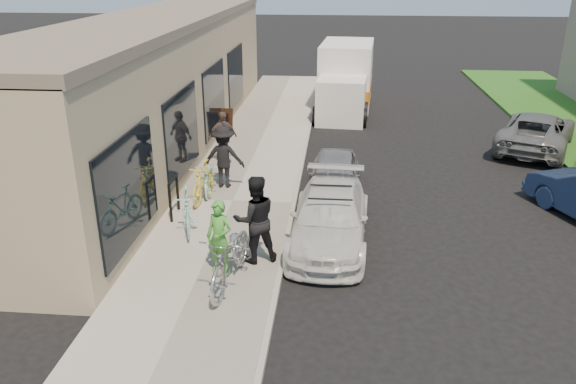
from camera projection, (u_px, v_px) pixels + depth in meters
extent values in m
plane|color=black|center=(304.00, 268.00, 11.38)|extent=(120.00, 120.00, 0.00)
cube|color=#A59E94|center=(233.00, 203.00, 14.28)|extent=(3.00, 34.00, 0.15)
cube|color=#99958C|center=(294.00, 206.00, 14.15)|extent=(0.12, 34.00, 0.13)
cube|color=tan|center=(161.00, 86.00, 18.43)|extent=(3.50, 20.00, 4.00)
cube|color=#716655|center=(155.00, 19.00, 17.64)|extent=(3.60, 20.00, 0.25)
cube|color=black|center=(129.00, 190.00, 11.06)|extent=(0.06, 3.00, 2.20)
cube|color=black|center=(182.00, 133.00, 14.75)|extent=(0.06, 3.00, 2.20)
cube|color=black|center=(214.00, 99.00, 18.44)|extent=(0.06, 3.00, 2.20)
cube|color=black|center=(236.00, 76.00, 22.12)|extent=(0.06, 3.00, 2.20)
cylinder|color=black|center=(170.00, 204.00, 12.91)|extent=(0.07, 0.07, 0.92)
cylinder|color=black|center=(178.00, 194.00, 13.47)|extent=(0.07, 0.07, 0.92)
cylinder|color=black|center=(173.00, 180.00, 13.01)|extent=(0.07, 0.61, 0.07)
cube|color=black|center=(222.00, 125.00, 19.18)|extent=(0.58, 0.26, 0.93)
cube|color=black|center=(225.00, 122.00, 19.49)|extent=(0.58, 0.26, 0.93)
cube|color=black|center=(222.00, 123.00, 19.13)|extent=(0.46, 0.17, 0.67)
imported|color=silver|center=(330.00, 217.00, 12.26)|extent=(1.85, 4.12, 1.17)
cylinder|color=black|center=(330.00, 200.00, 11.63)|extent=(0.93, 0.04, 0.04)
cylinder|color=black|center=(331.00, 186.00, 12.35)|extent=(0.93, 0.04, 0.04)
imported|color=gray|center=(335.00, 176.00, 14.75)|extent=(1.43, 3.34, 1.12)
cube|color=white|center=(341.00, 101.00, 21.42)|extent=(1.93, 1.93, 1.71)
cube|color=black|center=(341.00, 92.00, 21.28)|extent=(1.66, 0.18, 0.81)
cube|color=white|center=(346.00, 74.00, 23.68)|extent=(2.34, 3.92, 2.61)
cube|color=#CB660B|center=(346.00, 88.00, 23.90)|extent=(2.36, 3.94, 0.49)
cylinder|color=black|center=(316.00, 116.00, 21.33)|extent=(0.28, 0.73, 0.72)
cylinder|color=black|center=(364.00, 118.00, 21.06)|extent=(0.28, 0.73, 0.72)
cylinder|color=black|center=(319.00, 109.00, 22.23)|extent=(0.28, 0.73, 0.72)
cylinder|color=black|center=(365.00, 111.00, 21.96)|extent=(0.28, 0.73, 0.72)
cylinder|color=black|center=(327.00, 91.00, 25.36)|extent=(0.28, 0.73, 0.72)
cylinder|color=black|center=(368.00, 93.00, 25.08)|extent=(0.28, 0.73, 0.72)
imported|color=slate|center=(537.00, 131.00, 18.39)|extent=(3.73, 4.92, 1.24)
imported|color=#ADADAF|center=(231.00, 256.00, 10.37)|extent=(1.01, 2.23, 1.13)
imported|color=green|center=(219.00, 237.00, 10.69)|extent=(0.63, 0.53, 1.49)
imported|color=black|center=(255.00, 219.00, 11.07)|extent=(1.07, 0.96, 1.81)
imported|color=#93DCD2|center=(187.00, 210.00, 12.51)|extent=(0.85, 1.65, 0.96)
imported|color=#93DCD2|center=(209.00, 176.00, 14.65)|extent=(0.76, 1.67, 0.85)
imported|color=yellow|center=(203.00, 181.00, 14.13)|extent=(0.60, 1.67, 0.98)
imported|color=black|center=(224.00, 157.00, 14.84)|extent=(1.09, 0.64, 1.68)
imported|color=brown|center=(223.00, 137.00, 16.70)|extent=(0.96, 0.83, 1.55)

